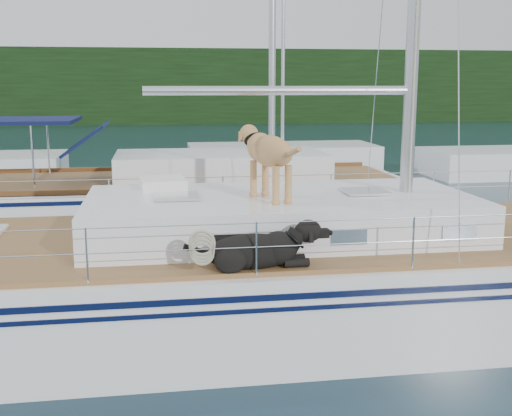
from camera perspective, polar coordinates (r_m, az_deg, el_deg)
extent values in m
plane|color=black|center=(9.11, -2.96, -10.27)|extent=(120.00, 120.00, 0.00)
cube|color=black|center=(53.45, -8.10, 10.64)|extent=(90.00, 3.00, 6.00)
cube|color=#595147|center=(54.71, -8.05, 8.13)|extent=(92.00, 1.00, 1.20)
cube|color=white|center=(8.94, -3.00, -7.28)|extent=(12.00, 3.80, 1.40)
cube|color=#95663B|center=(8.73, -3.04, -2.73)|extent=(11.52, 3.50, 0.06)
cube|color=white|center=(8.78, 2.14, -0.61)|extent=(5.20, 2.50, 0.55)
cylinder|color=silver|center=(8.60, 2.22, 10.39)|extent=(3.60, 0.12, 0.12)
cylinder|color=silver|center=(6.91, -1.61, -1.40)|extent=(10.56, 0.01, 0.01)
cylinder|color=silver|center=(10.33, -4.07, 2.75)|extent=(10.56, 0.01, 0.01)
cube|color=#1C43B1|center=(10.27, -6.82, -0.38)|extent=(0.71, 0.51, 0.05)
cube|color=white|center=(9.27, -8.28, 2.14)|extent=(0.69, 0.59, 0.16)
torus|color=#BCB495|center=(6.92, -4.83, -3.12)|extent=(0.38, 0.16, 0.37)
cube|color=white|center=(15.01, -7.67, -0.01)|extent=(11.00, 3.50, 1.30)
cube|color=#95663B|center=(14.90, -7.73, 2.44)|extent=(10.56, 3.29, 0.06)
cube|color=white|center=(14.93, -3.15, 3.90)|extent=(4.80, 2.30, 0.55)
cube|color=#101943|center=(15.05, -20.25, 7.31)|extent=(2.40, 2.30, 0.08)
cube|color=white|center=(25.09, 2.34, 4.41)|extent=(7.20, 3.00, 1.10)
cylinder|color=silver|center=(25.06, 2.45, 17.23)|extent=(0.14, 0.14, 11.00)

